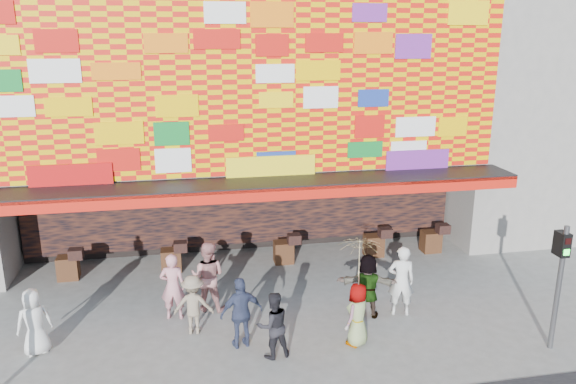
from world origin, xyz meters
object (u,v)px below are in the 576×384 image
at_px(ped_i, 208,276).
at_px(ped_a, 34,322).
at_px(ped_h, 401,281).
at_px(parasol, 360,259).
at_px(ped_b, 173,286).
at_px(ped_g, 358,314).
at_px(ped_e, 241,313).
at_px(signal_right, 560,274).
at_px(ped_c, 273,325).
at_px(ped_f, 367,286).
at_px(ped_d, 193,305).

bearing_deg(ped_i, ped_a, 37.64).
xyz_separation_m(ped_h, ped_i, (-4.86, 1.20, 0.00)).
height_order(ped_a, parasol, parasol).
height_order(ped_b, ped_g, ped_b).
bearing_deg(ped_e, parasol, 159.59).
bearing_deg(signal_right, ped_i, 156.14).
bearing_deg(signal_right, ped_c, 172.36).
bearing_deg(ped_h, ped_b, 4.87).
xyz_separation_m(ped_a, ped_b, (3.07, 1.07, 0.09)).
xyz_separation_m(ped_c, ped_i, (-1.30, 2.55, 0.16)).
distance_m(ped_c, ped_f, 3.02).
relative_size(ped_f, ped_g, 1.11).
relative_size(signal_right, ped_b, 1.71).
distance_m(ped_f, ped_i, 4.14).
distance_m(ped_g, parasol, 1.40).
height_order(signal_right, ped_e, signal_right).
xyz_separation_m(ped_f, parasol, (-0.66, -1.25, 1.32)).
xyz_separation_m(ped_f, ped_i, (-3.98, 1.15, 0.10)).
relative_size(ped_d, ped_e, 0.87).
height_order(ped_c, ped_g, ped_c).
bearing_deg(parasol, ped_a, 172.18).
bearing_deg(parasol, ped_d, 161.58).
height_order(ped_e, ped_i, ped_i).
bearing_deg(ped_c, ped_d, -50.23).
relative_size(ped_a, ped_g, 1.04).
bearing_deg(signal_right, ped_a, 170.21).
distance_m(ped_b, ped_i, 0.96).
xyz_separation_m(ped_b, ped_e, (1.56, -1.66, -0.02)).
bearing_deg(ped_g, ped_d, -60.32).
bearing_deg(ped_c, signal_right, 161.20).
height_order(ped_e, ped_f, ped_e).
bearing_deg(ped_a, signal_right, 149.48).
xyz_separation_m(signal_right, ped_b, (-8.61, 3.09, -0.98)).
relative_size(ped_b, ped_i, 0.93).
relative_size(signal_right, ped_f, 1.78).
xyz_separation_m(ped_c, ped_h, (3.56, 1.34, 0.15)).
xyz_separation_m(ped_b, ped_h, (5.77, -0.89, 0.06)).
bearing_deg(ped_d, ped_e, 151.10).
height_order(ped_b, ped_i, ped_i).
bearing_deg(ped_g, ped_e, -50.70).
height_order(ped_d, ped_f, ped_f).
bearing_deg(signal_right, ped_g, 166.99).
distance_m(ped_c, ped_g, 2.02).
relative_size(ped_e, ped_g, 1.13).
height_order(signal_right, ped_g, signal_right).
xyz_separation_m(signal_right, ped_a, (-11.68, 2.02, -1.07)).
bearing_deg(ped_f, signal_right, 164.77).
height_order(ped_i, parasol, parasol).
relative_size(ped_a, parasol, 0.84).
distance_m(ped_a, ped_c, 5.40).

